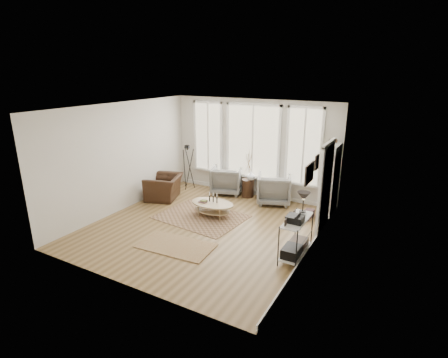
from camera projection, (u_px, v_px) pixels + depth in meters
The scene contains 17 objects.
room at pixel (205, 171), 8.18m from camera, with size 5.50×5.54×2.90m.
bay_window at pixel (253, 143), 10.37m from camera, with size 4.14×0.12×2.24m.
door at pixel (326, 187), 8.02m from camera, with size 0.09×1.06×2.22m.
bookcase at pixel (330, 180), 9.03m from camera, with size 0.31×0.85×2.06m.
low_shelf at pixel (296, 234), 7.09m from camera, with size 0.38×1.08×1.30m.
wall_art at pixel (311, 170), 6.61m from camera, with size 0.04×0.88×0.44m.
rug_main at pixel (201, 217), 9.15m from camera, with size 2.16×1.62×0.01m, color brown.
rug_runner at pixel (176, 246), 7.65m from camera, with size 1.63×0.91×0.01m, color brown.
coffee_table at pixel (212, 206), 9.15m from camera, with size 1.18×0.76×0.54m.
armchair_left at pixel (227, 180), 10.84m from camera, with size 0.90×0.93×0.84m, color gray.
armchair_right at pixel (274, 189), 10.01m from camera, with size 0.92×0.95×0.86m, color gray.
side_table at pixel (248, 173), 10.42m from camera, with size 0.36×0.36×1.52m.
vase at pixel (251, 176), 10.39m from camera, with size 0.26×0.26×0.27m, color silver.
accent_chair at pixel (164, 187), 10.40m from camera, with size 0.94×1.08×0.70m, color #341F13.
tripod_camera at pixel (188, 169), 11.21m from camera, with size 0.50×0.50×1.42m.
book_stack_near at pixel (309, 213), 9.17m from camera, with size 0.22×0.28×0.18m, color brown.
book_stack_far at pixel (306, 217), 8.99m from camera, with size 0.18×0.23×0.15m, color brown.
Camera 1 is at (4.22, -6.63, 3.70)m, focal length 28.00 mm.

